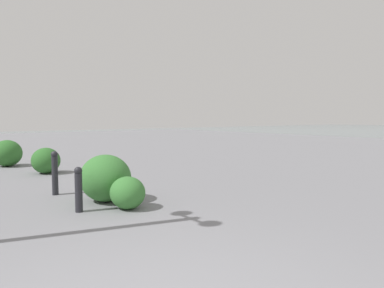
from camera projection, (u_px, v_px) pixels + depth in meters
The scene contains 6 objects.
bollard_near at pixel (79, 188), 5.67m from camera, with size 0.13×0.13×0.74m.
bollard_mid at pixel (55, 172), 6.94m from camera, with size 0.13×0.13×0.88m.
shrub_low at pixel (7, 153), 11.04m from camera, with size 0.98×0.88×0.83m.
shrub_round at pixel (128, 193), 5.88m from camera, with size 0.64×0.58×0.55m.
shrub_wide at pixel (106, 178), 6.41m from camera, with size 1.01×0.91×0.86m.
shrub_tall at pixel (46, 161), 9.63m from camera, with size 0.84×0.75×0.71m.
Camera 1 is at (-1.90, 1.20, 1.53)m, focal length 32.70 mm.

